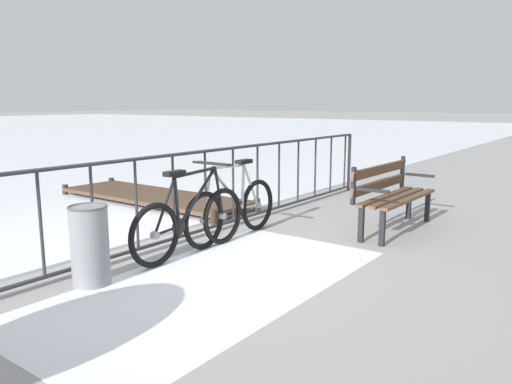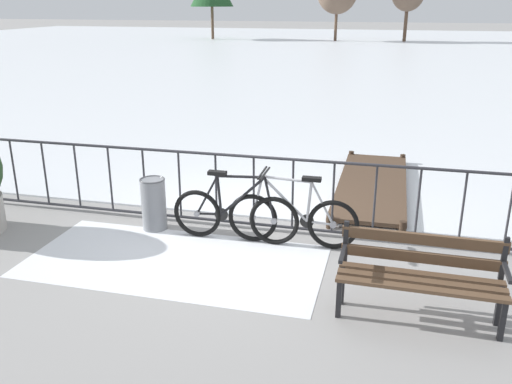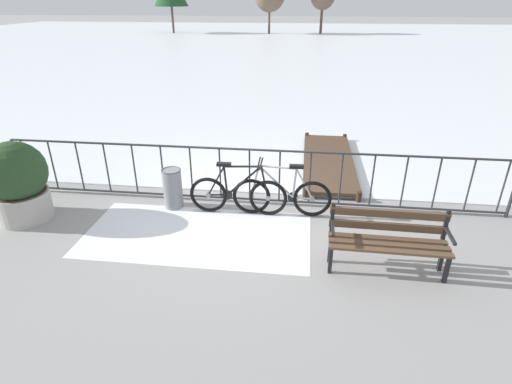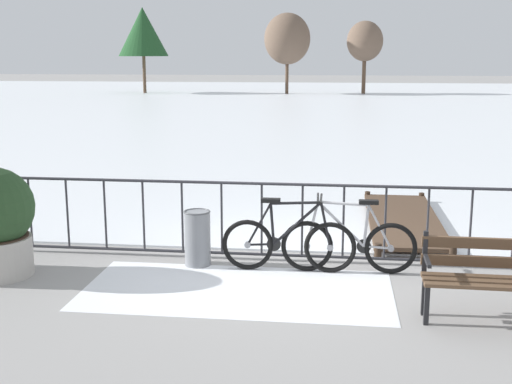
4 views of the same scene
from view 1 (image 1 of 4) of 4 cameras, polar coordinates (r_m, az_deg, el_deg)
name	(u,v)px [view 1 (image 1 of 4)]	position (r m, az deg, el deg)	size (l,w,h in m)	color
ground_plane	(175,245)	(5.89, -9.28, -6.00)	(160.00, 160.00, 0.00)	gray
snow_patch	(213,284)	(4.62, -4.93, -10.43)	(3.62, 1.78, 0.01)	white
railing_fence	(174,198)	(5.76, -9.44, -0.64)	(9.06, 0.06, 1.07)	#2D2D33
bicycle_near_railing	(191,221)	(5.41, -7.45, -3.38)	(1.71, 0.52, 0.97)	black
bicycle_second	(233,209)	(5.99, -2.67, -1.96)	(1.71, 0.52, 0.97)	black
park_bench	(391,191)	(6.60, 15.19, 0.09)	(1.61, 0.51, 0.89)	brown
trash_bin	(90,245)	(4.73, -18.54, -5.75)	(0.35, 0.35, 0.73)	gray
wooden_dock	(154,196)	(8.33, -11.67, -0.45)	(1.10, 3.59, 0.20)	#4C3828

